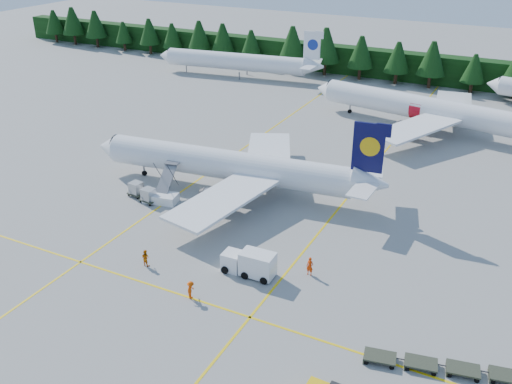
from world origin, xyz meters
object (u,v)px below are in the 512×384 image
at_px(airstairs, 162,195).
at_px(airliner_navy, 222,165).
at_px(service_truck, 249,263).
at_px(airliner_red, 415,107).

bearing_deg(airstairs, airliner_navy, 42.08).
xyz_separation_m(airliner_navy, service_truck, (12.31, -16.14, -2.11)).
distance_m(airliner_red, airstairs, 47.96).
bearing_deg(airliner_navy, service_truck, -59.26).
distance_m(airliner_navy, airliner_red, 39.65).
relative_size(airstairs, service_truck, 1.13).
xyz_separation_m(airliner_red, airstairs, (-21.82, -42.63, -2.66)).
height_order(airliner_navy, service_truck, airliner_navy).
bearing_deg(airstairs, airliner_red, 52.20).
relative_size(airliner_navy, service_truck, 7.06).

